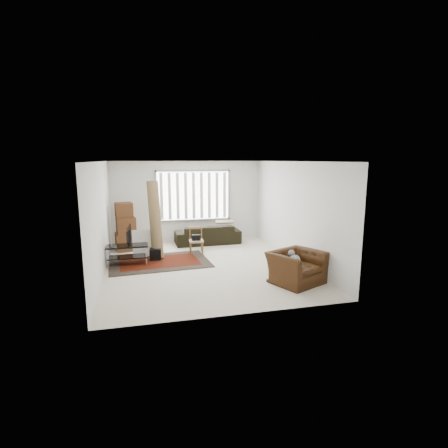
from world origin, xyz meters
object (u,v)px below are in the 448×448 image
at_px(tv_stand, 127,251).
at_px(side_chair, 196,239).
at_px(armchair, 296,265).
at_px(moving_boxes, 125,228).
at_px(sofa, 208,231).

distance_m(tv_stand, side_chair, 2.06).
bearing_deg(armchair, moving_boxes, 110.03).
distance_m(moving_boxes, sofa, 2.63).
height_order(moving_boxes, side_chair, moving_boxes).
distance_m(sofa, side_chair, 1.29).
bearing_deg(sofa, side_chair, 62.67).
bearing_deg(moving_boxes, sofa, 5.91).
relative_size(moving_boxes, sofa, 0.69).
bearing_deg(moving_boxes, side_chair, -23.71).
relative_size(sofa, side_chair, 2.77).
bearing_deg(moving_boxes, armchair, -45.73).
distance_m(moving_boxes, side_chair, 2.23).
height_order(sofa, side_chair, sofa).
bearing_deg(moving_boxes, tv_stand, -87.20).
bearing_deg(armchair, side_chair, 96.31).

